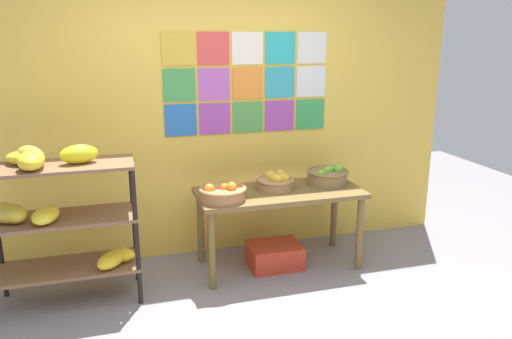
{
  "coord_description": "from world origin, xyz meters",
  "views": [
    {
      "loc": [
        -0.89,
        -2.71,
        1.99
      ],
      "look_at": [
        0.17,
        0.98,
        0.95
      ],
      "focal_mm": 34.89,
      "sensor_mm": 36.0,
      "label": 1
    }
  ],
  "objects_px": {
    "fruit_basket_centre": "(276,181)",
    "produce_crate_under_table": "(275,255)",
    "banana_shelf_unit": "(53,208)",
    "display_table": "(279,201)",
    "fruit_basket_right": "(328,176)",
    "fruit_basket_back_left": "(223,192)"
  },
  "relations": [
    {
      "from": "fruit_basket_centre",
      "to": "produce_crate_under_table",
      "type": "height_order",
      "value": "fruit_basket_centre"
    },
    {
      "from": "banana_shelf_unit",
      "to": "display_table",
      "type": "height_order",
      "value": "banana_shelf_unit"
    },
    {
      "from": "produce_crate_under_table",
      "to": "fruit_basket_centre",
      "type": "bearing_deg",
      "value": 69.52
    },
    {
      "from": "fruit_basket_centre",
      "to": "fruit_basket_right",
      "type": "distance_m",
      "value": 0.5
    },
    {
      "from": "banana_shelf_unit",
      "to": "produce_crate_under_table",
      "type": "bearing_deg",
      "value": 4.24
    },
    {
      "from": "banana_shelf_unit",
      "to": "produce_crate_under_table",
      "type": "height_order",
      "value": "banana_shelf_unit"
    },
    {
      "from": "display_table",
      "to": "fruit_basket_centre",
      "type": "relative_size",
      "value": 4.21
    },
    {
      "from": "fruit_basket_centre",
      "to": "fruit_basket_back_left",
      "type": "xyz_separation_m",
      "value": [
        -0.51,
        -0.17,
        -0.0
      ]
    },
    {
      "from": "fruit_basket_centre",
      "to": "produce_crate_under_table",
      "type": "bearing_deg",
      "value": -110.48
    },
    {
      "from": "display_table",
      "to": "fruit_basket_back_left",
      "type": "distance_m",
      "value": 0.56
    },
    {
      "from": "display_table",
      "to": "fruit_basket_centre",
      "type": "bearing_deg",
      "value": 102.95
    },
    {
      "from": "fruit_basket_right",
      "to": "produce_crate_under_table",
      "type": "relative_size",
      "value": 0.84
    },
    {
      "from": "display_table",
      "to": "fruit_basket_back_left",
      "type": "height_order",
      "value": "fruit_basket_back_left"
    },
    {
      "from": "fruit_basket_centre",
      "to": "fruit_basket_right",
      "type": "bearing_deg",
      "value": 2.06
    },
    {
      "from": "fruit_basket_back_left",
      "to": "produce_crate_under_table",
      "type": "height_order",
      "value": "fruit_basket_back_left"
    },
    {
      "from": "banana_shelf_unit",
      "to": "fruit_basket_right",
      "type": "xyz_separation_m",
      "value": [
        2.28,
        0.22,
        0.0
      ]
    },
    {
      "from": "fruit_basket_back_left",
      "to": "produce_crate_under_table",
      "type": "distance_m",
      "value": 0.82
    },
    {
      "from": "display_table",
      "to": "fruit_basket_centre",
      "type": "xyz_separation_m",
      "value": [
        -0.01,
        0.06,
        0.16
      ]
    },
    {
      "from": "fruit_basket_back_left",
      "to": "banana_shelf_unit",
      "type": "bearing_deg",
      "value": -178.74
    },
    {
      "from": "banana_shelf_unit",
      "to": "produce_crate_under_table",
      "type": "relative_size",
      "value": 2.71
    },
    {
      "from": "display_table",
      "to": "banana_shelf_unit",
      "type": "bearing_deg",
      "value": -175.46
    },
    {
      "from": "banana_shelf_unit",
      "to": "produce_crate_under_table",
      "type": "xyz_separation_m",
      "value": [
        1.76,
        0.13,
        -0.67
      ]
    }
  ]
}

